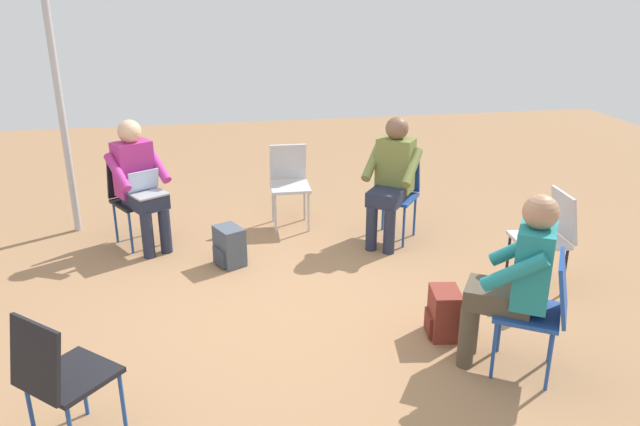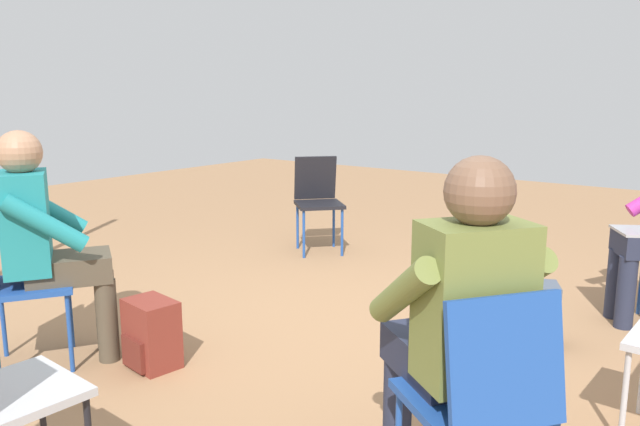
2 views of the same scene
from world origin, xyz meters
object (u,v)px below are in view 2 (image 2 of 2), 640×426
chair_northwest (482,394)px  backpack_by_empty_chair (152,337)px  person_in_teal (47,236)px  backpack_near_laptop_user (531,317)px  chair_northeast (15,276)px  person_in_olive (458,316)px  chair_southeast (318,197)px

chair_northwest → backpack_by_empty_chair: (1.88, -0.19, -0.34)m
chair_northwest → person_in_teal: bearing=128.1°
chair_northwest → backpack_near_laptop_user: chair_northwest is taller
backpack_near_laptop_user → backpack_by_empty_chair: bearing=44.7°
backpack_by_empty_chair → chair_northwest: bearing=174.1°
chair_northeast → chair_northwest: (-2.43, -0.22, 0.00)m
backpack_near_laptop_user → person_in_olive: bearing=98.8°
chair_northeast → backpack_near_laptop_user: size_ratio=2.36×
backpack_by_empty_chair → person_in_teal: bearing=30.6°
chair_northeast → backpack_near_laptop_user: (-2.05, -1.90, -0.34)m
person_in_teal → backpack_near_laptop_user: bearing=74.0°
chair_southeast → person_in_olive: (-2.51, 2.56, 0.20)m
chair_northeast → backpack_by_empty_chair: 0.77m
chair_northeast → person_in_teal: size_ratio=0.69×
chair_northeast → chair_northwest: bearing=37.2°
person_in_teal → chair_northeast: bearing=-90.0°
chair_southeast → backpack_by_empty_chair: chair_southeast is taller
chair_southeast → backpack_by_empty_chair: bearing=59.3°
chair_northwest → person_in_olive: person_in_olive is taller
person_in_teal → backpack_by_empty_chair: person_in_teal is taller
chair_southeast → person_in_teal: size_ratio=0.69×
chair_northwest → backpack_near_laptop_user: (0.38, -1.68, -0.34)m
person_in_olive → backpack_near_laptop_user: (0.25, -1.58, -0.54)m
chair_northeast → chair_northwest: 2.44m
chair_southeast → person_in_olive: 3.59m
chair_southeast → person_in_teal: person_in_teal is taller
chair_southeast → chair_northwest: same height
backpack_by_empty_chair → chair_southeast: bearing=-72.8°
chair_northeast → person_in_olive: person_in_olive is taller
chair_southeast → chair_northeast: same height
backpack_by_empty_chair → person_in_olive: bearing=176.9°
chair_northeast → backpack_by_empty_chair: chair_northeast is taller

